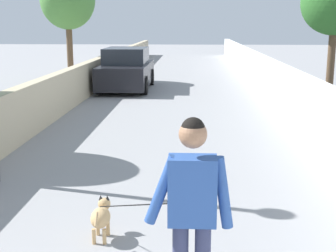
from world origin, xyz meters
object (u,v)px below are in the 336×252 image
(tree_left_far, at_px, (68,0))
(car_near, at_px, (127,70))
(tree_right_near, at_px, (335,3))
(person_skateboarder, at_px, (192,203))
(dog, at_px, (102,216))

(tree_left_far, relative_size, car_near, 1.12)
(tree_right_near, height_order, person_skateboarder, tree_right_near)
(tree_right_near, relative_size, dog, 2.23)
(dog, bearing_deg, tree_right_near, -29.70)
(person_skateboarder, relative_size, dog, 0.94)
(dog, bearing_deg, car_near, 6.60)
(tree_left_far, xyz_separation_m, dog, (-14.79, -4.18, -3.10))
(tree_left_far, xyz_separation_m, person_skateboarder, (-16.26, -5.20, -2.32))
(dog, bearing_deg, tree_left_far, 15.77)
(tree_right_near, distance_m, person_skateboarder, 11.17)
(car_near, bearing_deg, dog, -173.40)
(person_skateboarder, bearing_deg, tree_left_far, 17.75)
(tree_right_near, height_order, tree_left_far, tree_left_far)
(tree_left_far, distance_m, person_skateboarder, 17.23)
(tree_right_near, bearing_deg, tree_left_far, 56.85)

